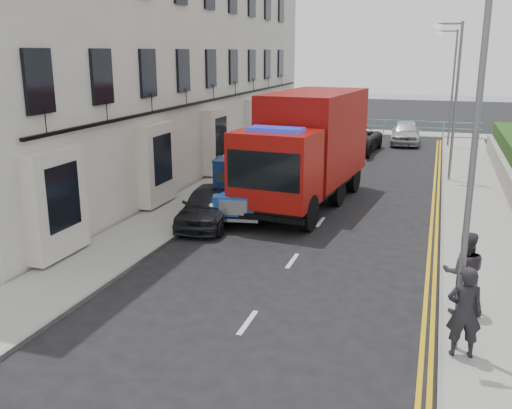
% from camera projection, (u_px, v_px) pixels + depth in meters
% --- Properties ---
extents(ground, '(120.00, 120.00, 0.00)m').
position_uv_depth(ground, '(273.00, 288.00, 14.36)').
color(ground, black).
rests_on(ground, ground).
extents(pavement_west, '(2.40, 38.00, 0.12)m').
position_uv_depth(pavement_west, '(214.00, 190.00, 24.15)').
color(pavement_west, gray).
rests_on(pavement_west, ground).
extents(pavement_east, '(2.60, 38.00, 0.12)m').
position_uv_depth(pavement_east, '(478.00, 211.00, 21.06)').
color(pavement_east, gray).
rests_on(pavement_east, ground).
extents(promenade, '(30.00, 2.50, 0.12)m').
position_uv_depth(promenade, '(384.00, 133.00, 41.01)').
color(promenade, gray).
rests_on(promenade, ground).
extents(sea_plane, '(120.00, 120.00, 0.00)m').
position_uv_depth(sea_plane, '(409.00, 100.00, 69.53)').
color(sea_plane, slate).
rests_on(sea_plane, ground).
extents(terrace_west, '(6.31, 30.20, 14.25)m').
position_uv_depth(terrace_west, '(159.00, 21.00, 27.23)').
color(terrace_west, silver).
rests_on(terrace_west, ground).
extents(seafront_railing, '(13.00, 0.08, 1.11)m').
position_uv_depth(seafront_railing, '(384.00, 127.00, 40.14)').
color(seafront_railing, '#59B2A5').
rests_on(seafront_railing, ground).
extents(lamp_near, '(1.23, 0.18, 7.00)m').
position_uv_depth(lamp_near, '(466.00, 153.00, 10.25)').
color(lamp_near, slate).
rests_on(lamp_near, ground).
extents(lamp_mid, '(1.23, 0.18, 7.00)m').
position_uv_depth(lamp_mid, '(454.00, 93.00, 24.96)').
color(lamp_mid, slate).
rests_on(lamp_mid, ground).
extents(lamp_far, '(1.23, 0.18, 7.00)m').
position_uv_depth(lamp_far, '(451.00, 82.00, 34.16)').
color(lamp_far, slate).
rests_on(lamp_far, ground).
extents(bedford_lorry, '(2.49, 4.71, 2.13)m').
position_uv_depth(bedford_lorry, '(241.00, 191.00, 20.08)').
color(bedford_lorry, black).
rests_on(bedford_lorry, ground).
extents(red_lorry, '(3.56, 8.37, 4.26)m').
position_uv_depth(red_lorry, '(307.00, 146.00, 21.66)').
color(red_lorry, black).
rests_on(red_lorry, ground).
extents(parked_car_front, '(2.04, 4.12, 1.35)m').
position_uv_depth(parked_car_front, '(209.00, 205.00, 19.46)').
color(parked_car_front, black).
rests_on(parked_car_front, ground).
extents(parked_car_mid, '(1.75, 4.19, 1.35)m').
position_uv_depth(parked_car_mid, '(240.00, 185.00, 22.40)').
color(parked_car_mid, '#537EB2').
rests_on(parked_car_mid, ground).
extents(parked_car_rear, '(2.38, 4.68, 1.30)m').
position_uv_depth(parked_car_rear, '(293.00, 150.00, 30.34)').
color(parked_car_rear, '#B2B3B7').
rests_on(parked_car_rear, ground).
extents(seafront_car_left, '(2.99, 5.87, 1.59)m').
position_uv_depth(seafront_car_left, '(354.00, 138.00, 33.53)').
color(seafront_car_left, black).
rests_on(seafront_car_left, ground).
extents(seafront_car_right, '(1.94, 4.46, 1.50)m').
position_uv_depth(seafront_car_right, '(405.00, 132.00, 36.35)').
color(seafront_car_right, '#B5B5BA').
rests_on(seafront_car_right, ground).
extents(pedestrian_east_near, '(0.72, 0.53, 1.81)m').
position_uv_depth(pedestrian_east_near, '(464.00, 312.00, 10.72)').
color(pedestrian_east_near, black).
rests_on(pedestrian_east_near, pavement_east).
extents(pedestrian_east_far, '(0.98, 0.79, 1.90)m').
position_uv_depth(pedestrian_east_far, '(464.00, 273.00, 12.49)').
color(pedestrian_east_far, '#3E3440').
rests_on(pedestrian_east_far, pavement_east).
extents(pedestrian_west_near, '(0.98, 0.47, 1.63)m').
position_uv_depth(pedestrian_west_near, '(233.00, 160.00, 26.12)').
color(pedestrian_west_near, black).
rests_on(pedestrian_west_near, pavement_west).
extents(pedestrian_west_far, '(0.90, 0.84, 1.55)m').
position_uv_depth(pedestrian_west_far, '(279.00, 145.00, 30.54)').
color(pedestrian_west_far, '#483F34').
rests_on(pedestrian_west_far, pavement_west).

